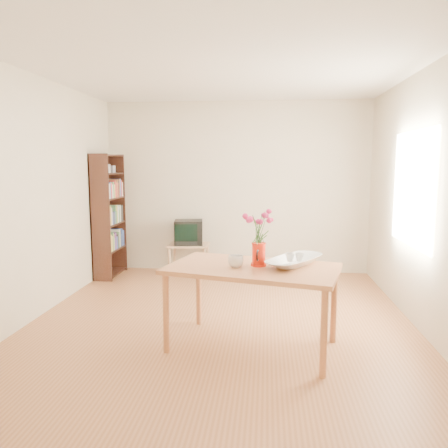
# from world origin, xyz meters

# --- Properties ---
(room) EXTENTS (4.50, 4.50, 4.50)m
(room) POSITION_xyz_m (0.03, 0.00, 1.30)
(room) COLOR brown
(room) RESTS_ON ground
(table) EXTENTS (1.65, 1.19, 0.75)m
(table) POSITION_xyz_m (0.35, -0.64, 0.67)
(table) COLOR #A25E37
(table) RESTS_ON ground
(tv_stand) EXTENTS (0.60, 0.45, 0.46)m
(tv_stand) POSITION_xyz_m (-0.70, 1.97, 0.39)
(tv_stand) COLOR tan
(tv_stand) RESTS_ON ground
(bookshelf) EXTENTS (0.28, 0.70, 1.80)m
(bookshelf) POSITION_xyz_m (-1.85, 1.75, 0.84)
(bookshelf) COLOR black
(bookshelf) RESTS_ON ground
(pitcher) EXTENTS (0.14, 0.22, 0.21)m
(pitcher) POSITION_xyz_m (0.40, -0.60, 0.85)
(pitcher) COLOR red
(pitcher) RESTS_ON table
(flowers) EXTENTS (0.24, 0.24, 0.34)m
(flowers) POSITION_xyz_m (0.40, -0.60, 1.12)
(flowers) COLOR #D63273
(flowers) RESTS_ON pitcher
(mug) EXTENTS (0.16, 0.16, 0.11)m
(mug) POSITION_xyz_m (0.20, -0.68, 0.80)
(mug) COLOR white
(mug) RESTS_ON table
(bowl) EXTENTS (0.63, 0.63, 0.43)m
(bowl) POSITION_xyz_m (0.72, -0.55, 0.97)
(bowl) COLOR white
(bowl) RESTS_ON table
(teacup_a) EXTENTS (0.10, 0.10, 0.07)m
(teacup_a) POSITION_xyz_m (0.68, -0.55, 0.92)
(teacup_a) COLOR white
(teacup_a) RESTS_ON bowl
(teacup_b) EXTENTS (0.08, 0.08, 0.06)m
(teacup_b) POSITION_xyz_m (0.77, -0.53, 0.92)
(teacup_b) COLOR white
(teacup_b) RESTS_ON bowl
(television) EXTENTS (0.47, 0.44, 0.36)m
(television) POSITION_xyz_m (-0.70, 1.98, 0.64)
(television) COLOR black
(television) RESTS_ON tv_stand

